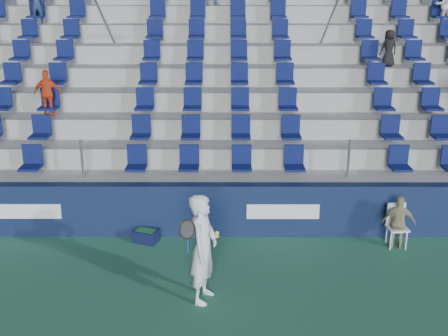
# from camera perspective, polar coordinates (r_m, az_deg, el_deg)

# --- Properties ---
(ground) EXTENTS (70.00, 70.00, 0.00)m
(ground) POSITION_cam_1_polar(r_m,az_deg,el_deg) (10.04, -1.22, -14.46)
(ground) COLOR #2D6B4C
(ground) RESTS_ON ground
(sponsor_wall) EXTENTS (24.00, 0.32, 1.20)m
(sponsor_wall) POSITION_cam_1_polar(r_m,az_deg,el_deg) (12.55, -0.90, -4.25)
(sponsor_wall) COLOR #101C3D
(sponsor_wall) RESTS_ON ground
(grandstand) EXTENTS (24.00, 8.17, 6.63)m
(grandstand) POSITION_cam_1_polar(r_m,az_deg,el_deg) (16.98, -0.63, 7.29)
(grandstand) COLOR #9E9E99
(grandstand) RESTS_ON ground
(tennis_player) EXTENTS (0.73, 0.83, 2.01)m
(tennis_player) POSITION_cam_1_polar(r_m,az_deg,el_deg) (9.92, -2.15, -8.17)
(tennis_player) COLOR white
(tennis_player) RESTS_ON ground
(line_judge_chair) EXTENTS (0.45, 0.46, 0.94)m
(line_judge_chair) POSITION_cam_1_polar(r_m,az_deg,el_deg) (12.66, 17.11, -5.25)
(line_judge_chair) COLOR white
(line_judge_chair) RESTS_ON ground
(line_judge) EXTENTS (0.73, 0.41, 1.18)m
(line_judge) POSITION_cam_1_polar(r_m,az_deg,el_deg) (12.51, 17.32, -5.29)
(line_judge) COLOR tan
(line_judge) RESTS_ON ground
(ball_bin) EXTENTS (0.60, 0.50, 0.29)m
(ball_bin) POSITION_cam_1_polar(r_m,az_deg,el_deg) (12.49, -7.96, -6.79)
(ball_bin) COLOR #0E1335
(ball_bin) RESTS_ON ground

